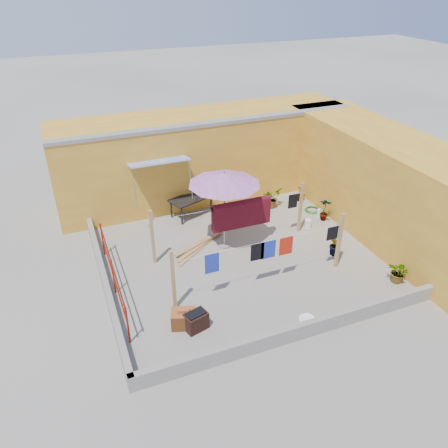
{
  "coord_description": "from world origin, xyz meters",
  "views": [
    {
      "loc": [
        -4.56,
        -10.07,
        7.77
      ],
      "look_at": [
        -0.43,
        0.3,
        1.18
      ],
      "focal_mm": 35.0,
      "sensor_mm": 36.0,
      "label": 1
    }
  ],
  "objects_px": {
    "white_basin": "(307,319)",
    "water_jug_a": "(320,213)",
    "brick_stack": "(184,319)",
    "plant_back_a": "(272,198)",
    "brazier": "(196,321)",
    "outdoor_table": "(191,199)",
    "patio_umbrella": "(224,179)",
    "green_hose": "(312,210)",
    "water_jug_b": "(308,224)"
  },
  "relations": [
    {
      "from": "white_basin",
      "to": "water_jug_a",
      "type": "relative_size",
      "value": 1.28
    },
    {
      "from": "brick_stack",
      "to": "plant_back_a",
      "type": "relative_size",
      "value": 0.97
    },
    {
      "from": "brick_stack",
      "to": "brazier",
      "type": "height_order",
      "value": "brick_stack"
    },
    {
      "from": "brick_stack",
      "to": "outdoor_table",
      "type": "bearing_deg",
      "value": 69.94
    },
    {
      "from": "patio_umbrella",
      "to": "water_jug_a",
      "type": "xyz_separation_m",
      "value": [
        3.9,
        0.5,
        -2.21
      ]
    },
    {
      "from": "water_jug_a",
      "to": "outdoor_table",
      "type": "bearing_deg",
      "value": 156.39
    },
    {
      "from": "white_basin",
      "to": "green_hose",
      "type": "xyz_separation_m",
      "value": [
        3.22,
        4.97,
        -0.0
      ]
    },
    {
      "from": "white_basin",
      "to": "water_jug_a",
      "type": "distance_m",
      "value": 5.52
    },
    {
      "from": "outdoor_table",
      "to": "brick_stack",
      "type": "distance_m",
      "value": 5.7
    },
    {
      "from": "outdoor_table",
      "to": "plant_back_a",
      "type": "bearing_deg",
      "value": -9.6
    },
    {
      "from": "patio_umbrella",
      "to": "brick_stack",
      "type": "relative_size",
      "value": 3.66
    },
    {
      "from": "water_jug_b",
      "to": "brazier",
      "type": "bearing_deg",
      "value": -148.0
    },
    {
      "from": "patio_umbrella",
      "to": "water_jug_a",
      "type": "height_order",
      "value": "patio_umbrella"
    },
    {
      "from": "patio_umbrella",
      "to": "brick_stack",
      "type": "bearing_deg",
      "value": -127.34
    },
    {
      "from": "water_jug_a",
      "to": "plant_back_a",
      "type": "xyz_separation_m",
      "value": [
        -1.26,
        1.35,
        0.22
      ]
    },
    {
      "from": "water_jug_b",
      "to": "patio_umbrella",
      "type": "bearing_deg",
      "value": -179.84
    },
    {
      "from": "brick_stack",
      "to": "white_basin",
      "type": "distance_m",
      "value": 3.13
    },
    {
      "from": "brick_stack",
      "to": "green_hose",
      "type": "distance_m",
      "value": 7.36
    },
    {
      "from": "brick_stack",
      "to": "plant_back_a",
      "type": "bearing_deg",
      "value": 44.49
    },
    {
      "from": "patio_umbrella",
      "to": "water_jug_a",
      "type": "relative_size",
      "value": 7.8
    },
    {
      "from": "brazier",
      "to": "outdoor_table",
      "type": "bearing_deg",
      "value": 73.0
    },
    {
      "from": "plant_back_a",
      "to": "brick_stack",
      "type": "bearing_deg",
      "value": -135.51
    },
    {
      "from": "water_jug_a",
      "to": "plant_back_a",
      "type": "distance_m",
      "value": 1.86
    },
    {
      "from": "patio_umbrella",
      "to": "outdoor_table",
      "type": "relative_size",
      "value": 1.56
    },
    {
      "from": "outdoor_table",
      "to": "white_basin",
      "type": "xyz_separation_m",
      "value": [
        1.01,
        -6.33,
        -0.61
      ]
    },
    {
      "from": "white_basin",
      "to": "outdoor_table",
      "type": "bearing_deg",
      "value": 99.08
    },
    {
      "from": "water_jug_a",
      "to": "plant_back_a",
      "type": "relative_size",
      "value": 0.46
    },
    {
      "from": "water_jug_b",
      "to": "green_hose",
      "type": "xyz_separation_m",
      "value": [
        0.8,
        0.98,
        -0.12
      ]
    },
    {
      "from": "outdoor_table",
      "to": "water_jug_b",
      "type": "distance_m",
      "value": 4.18
    },
    {
      "from": "brick_stack",
      "to": "patio_umbrella",
      "type": "bearing_deg",
      "value": 52.66
    },
    {
      "from": "brick_stack",
      "to": "white_basin",
      "type": "bearing_deg",
      "value": -18.47
    },
    {
      "from": "white_basin",
      "to": "water_jug_b",
      "type": "distance_m",
      "value": 4.67
    },
    {
      "from": "brazier",
      "to": "water_jug_b",
      "type": "xyz_separation_m",
      "value": [
        5.13,
        3.21,
        -0.09
      ]
    },
    {
      "from": "brick_stack",
      "to": "water_jug_b",
      "type": "distance_m",
      "value": 6.16
    },
    {
      "from": "patio_umbrella",
      "to": "water_jug_b",
      "type": "relative_size",
      "value": 7.35
    },
    {
      "from": "white_basin",
      "to": "plant_back_a",
      "type": "relative_size",
      "value": 0.59
    },
    {
      "from": "outdoor_table",
      "to": "water_jug_a",
      "type": "relative_size",
      "value": 5.01
    },
    {
      "from": "outdoor_table",
      "to": "brazier",
      "type": "relative_size",
      "value": 2.65
    },
    {
      "from": "outdoor_table",
      "to": "white_basin",
      "type": "height_order",
      "value": "outdoor_table"
    },
    {
      "from": "brick_stack",
      "to": "green_hose",
      "type": "bearing_deg",
      "value": 32.81
    },
    {
      "from": "brick_stack",
      "to": "water_jug_a",
      "type": "xyz_separation_m",
      "value": [
        6.18,
        3.49,
        -0.08
      ]
    },
    {
      "from": "brazier",
      "to": "white_basin",
      "type": "relative_size",
      "value": 1.47
    },
    {
      "from": "water_jug_b",
      "to": "plant_back_a",
      "type": "bearing_deg",
      "value": 104.12
    },
    {
      "from": "outdoor_table",
      "to": "water_jug_b",
      "type": "xyz_separation_m",
      "value": [
        3.43,
        -2.34,
        -0.49
      ]
    },
    {
      "from": "water_jug_a",
      "to": "green_hose",
      "type": "height_order",
      "value": "water_jug_a"
    },
    {
      "from": "water_jug_b",
      "to": "outdoor_table",
      "type": "bearing_deg",
      "value": 145.77
    },
    {
      "from": "patio_umbrella",
      "to": "water_jug_b",
      "type": "bearing_deg",
      "value": 0.16
    },
    {
      "from": "white_basin",
      "to": "plant_back_a",
      "type": "distance_m",
      "value": 6.16
    },
    {
      "from": "brick_stack",
      "to": "white_basin",
      "type": "height_order",
      "value": "brick_stack"
    },
    {
      "from": "plant_back_a",
      "to": "white_basin",
      "type": "bearing_deg",
      "value": -108.61
    }
  ]
}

